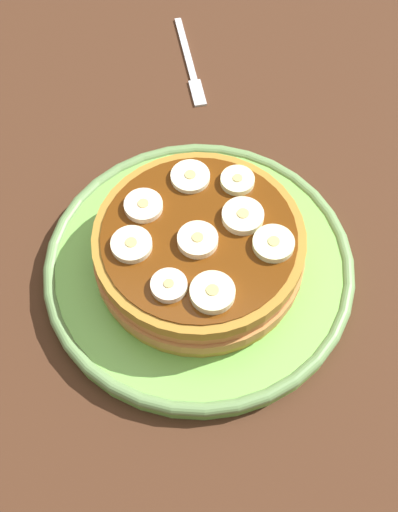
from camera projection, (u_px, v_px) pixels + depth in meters
The scene contains 13 objects.
ground_plane at pixel (199, 282), 66.72cm from camera, with size 140.00×140.00×3.00cm, color #422616.
plate at pixel (199, 268), 64.55cm from camera, with size 26.94×26.94×1.93cm.
pancake_stack at pixel (196, 250), 62.10cm from camera, with size 18.33×17.88×4.68cm.
banana_slice_0 at pixel (197, 240), 59.50cm from camera, with size 3.30×3.30×0.93cm.
banana_slice_1 at pixel (273, 244), 59.35cm from camera, with size 3.38×3.38×0.88cm.
banana_slice_2 at pixel (169, 286), 57.38cm from camera, with size 2.87×2.87×0.85cm.
banana_slice_3 at pixel (212, 293), 56.99cm from camera, with size 3.53×3.53×0.98cm.
banana_slice_4 at pixel (190, 177), 62.90cm from camera, with size 3.33×3.33×0.73cm.
banana_slice_5 at pixel (143, 206), 61.28cm from camera, with size 3.21×3.21×0.84cm.
banana_slice_6 at pixel (243, 216), 60.69cm from camera, with size 3.46×3.46×0.94cm.
banana_slice_7 at pixel (237, 181), 62.63cm from camera, with size 2.89×2.89×0.83cm.
banana_slice_8 at pixel (132, 245), 59.32cm from camera, with size 3.33×3.33×0.83cm.
fork at pixel (190, 65), 78.29cm from camera, with size 12.51×5.49×0.50cm.
Camera 1 is at (-32.09, -5.27, 56.81)cm, focal length 52.19 mm.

